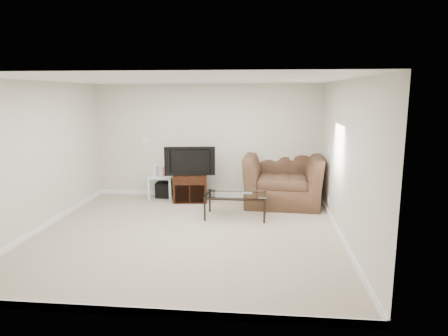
# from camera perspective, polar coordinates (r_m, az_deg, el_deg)

# --- Properties ---
(floor) EXTENTS (5.00, 5.00, 0.00)m
(floor) POSITION_cam_1_polar(r_m,az_deg,el_deg) (6.72, -5.33, -9.37)
(floor) COLOR tan
(floor) RESTS_ON ground
(ceiling) EXTENTS (5.00, 5.00, 0.00)m
(ceiling) POSITION_cam_1_polar(r_m,az_deg,el_deg) (6.33, -5.72, 12.44)
(ceiling) COLOR white
(ceiling) RESTS_ON ground
(wall_back) EXTENTS (5.00, 0.02, 2.50)m
(wall_back) POSITION_cam_1_polar(r_m,az_deg,el_deg) (8.85, -2.40, 3.83)
(wall_back) COLOR silver
(wall_back) RESTS_ON ground
(wall_left) EXTENTS (0.02, 5.00, 2.50)m
(wall_left) POSITION_cam_1_polar(r_m,az_deg,el_deg) (7.31, -25.13, 1.40)
(wall_left) COLOR silver
(wall_left) RESTS_ON ground
(wall_right) EXTENTS (0.02, 5.00, 2.50)m
(wall_right) POSITION_cam_1_polar(r_m,az_deg,el_deg) (6.41, 16.97, 0.79)
(wall_right) COLOR silver
(wall_right) RESTS_ON ground
(plate_back) EXTENTS (0.12, 0.02, 0.12)m
(plate_back) POSITION_cam_1_polar(r_m,az_deg,el_deg) (9.14, -11.15, 3.85)
(plate_back) COLOR white
(plate_back) RESTS_ON wall_back
(plate_right_switch) EXTENTS (0.02, 0.09, 0.13)m
(plate_right_switch) POSITION_cam_1_polar(r_m,az_deg,el_deg) (7.97, 14.68, 2.74)
(plate_right_switch) COLOR white
(plate_right_switch) RESTS_ON wall_right
(plate_right_outlet) EXTENTS (0.02, 0.08, 0.12)m
(plate_right_outlet) POSITION_cam_1_polar(r_m,az_deg,el_deg) (7.86, 14.70, -4.43)
(plate_right_outlet) COLOR white
(plate_right_outlet) RESTS_ON wall_right
(tv_stand) EXTENTS (0.77, 0.58, 0.59)m
(tv_stand) POSITION_cam_1_polar(r_m,az_deg,el_deg) (8.63, -4.83, -2.81)
(tv_stand) COLOR black
(tv_stand) RESTS_ON floor
(dvd_player) EXTENTS (0.39, 0.29, 0.05)m
(dvd_player) POSITION_cam_1_polar(r_m,az_deg,el_deg) (8.55, -4.86, -1.58)
(dvd_player) COLOR black
(dvd_player) RESTS_ON tv_stand
(television) EXTENTS (1.01, 0.36, 0.61)m
(television) POSITION_cam_1_polar(r_m,az_deg,el_deg) (8.48, -4.90, 1.11)
(television) COLOR black
(television) RESTS_ON tv_stand
(side_table) EXTENTS (0.53, 0.53, 0.50)m
(side_table) POSITION_cam_1_polar(r_m,az_deg,el_deg) (9.00, -8.81, -2.63)
(side_table) COLOR #A6BDCD
(side_table) RESTS_ON floor
(subwoofer) EXTENTS (0.33, 0.33, 0.32)m
(subwoofer) POSITION_cam_1_polar(r_m,az_deg,el_deg) (9.03, -8.57, -3.06)
(subwoofer) COLOR black
(subwoofer) RESTS_ON floor
(game_console) EXTENTS (0.07, 0.17, 0.23)m
(game_console) POSITION_cam_1_polar(r_m,az_deg,el_deg) (8.94, -9.70, -0.34)
(game_console) COLOR white
(game_console) RESTS_ON side_table
(game_case) EXTENTS (0.06, 0.15, 0.20)m
(game_case) POSITION_cam_1_polar(r_m,az_deg,el_deg) (8.89, -8.52, -0.46)
(game_case) COLOR #CC4C4C
(game_case) RESTS_ON side_table
(recliner) EXTENTS (1.65, 1.13, 1.39)m
(recliner) POSITION_cam_1_polar(r_m,az_deg,el_deg) (8.41, 8.43, -0.46)
(recliner) COLOR #492F1A
(recliner) RESTS_ON floor
(coffee_table) EXTENTS (1.18, 0.69, 0.45)m
(coffee_table) POSITION_cam_1_polar(r_m,az_deg,el_deg) (7.51, 1.70, -5.37)
(coffee_table) COLOR black
(coffee_table) RESTS_ON floor
(remote) EXTENTS (0.18, 0.05, 0.02)m
(remote) POSITION_cam_1_polar(r_m,az_deg,el_deg) (7.48, 3.38, -3.54)
(remote) COLOR #B2B2B7
(remote) RESTS_ON coffee_table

